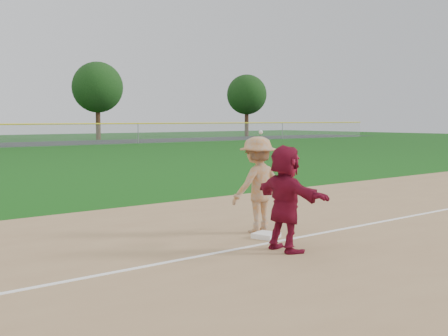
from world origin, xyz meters
TOP-DOWN VIEW (x-y plane):
  - ground at (0.00, 0.00)m, footprint 160.00×160.00m
  - foul_line at (0.00, -0.80)m, footprint 60.00×0.10m
  - first_base at (-0.42, -0.40)m, footprint 0.57×0.57m
  - base_runner at (-0.91, -1.44)m, footprint 0.71×1.85m
  - first_base_play at (-0.16, 0.16)m, footprint 1.35×0.81m
  - tree_3 at (22.00, 52.80)m, footprint 6.00×6.00m
  - tree_4 at (44.00, 51.20)m, footprint 5.60×5.60m

SIDE VIEW (x-z plane):
  - ground at x=0.00m, z-range 0.00..0.00m
  - foul_line at x=0.00m, z-range 0.02..0.03m
  - first_base at x=-0.42m, z-range 0.02..0.12m
  - base_runner at x=-0.91m, z-range 0.02..1.97m
  - first_base_play at x=-0.16m, z-range -0.05..2.14m
  - tree_4 at x=44.00m, z-range 1.51..10.18m
  - tree_3 at x=22.00m, z-range 1.57..10.76m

